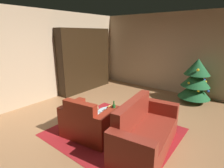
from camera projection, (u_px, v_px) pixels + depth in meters
The scene contains 11 objects.
ground_plane at pixel (114, 128), 3.91m from camera, with size 7.85×7.85×0.00m, color #9F7048.
wall_back at pixel (172, 54), 6.01m from camera, with size 5.60×0.06×2.71m, color tan.
wall_left at pixel (40, 57), 5.17m from camera, with size 0.06×6.66×2.71m, color tan.
area_rug at pixel (114, 132), 3.75m from camera, with size 2.46×2.23×0.01m, color maroon.
bookshelf_unit at pixel (88, 61), 6.39m from camera, with size 0.38×2.18×2.19m.
armchair_red at pixel (88, 123), 3.51m from camera, with size 1.13×0.83×0.84m.
couch_red at pixel (145, 133), 3.16m from camera, with size 0.98×1.77×0.89m.
coffee_table at pixel (112, 114), 3.63m from camera, with size 0.63×0.63×0.46m.
book_stack_on_table at pixel (113, 109), 3.60m from camera, with size 0.23×0.17×0.13m.
bottle_on_table at pixel (114, 110), 3.42m from camera, with size 0.07×0.07×0.31m.
decorated_tree at pixel (196, 80), 5.18m from camera, with size 0.92×0.92×1.33m.
Camera 1 is at (2.11, -2.75, 2.05)m, focal length 28.04 mm.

